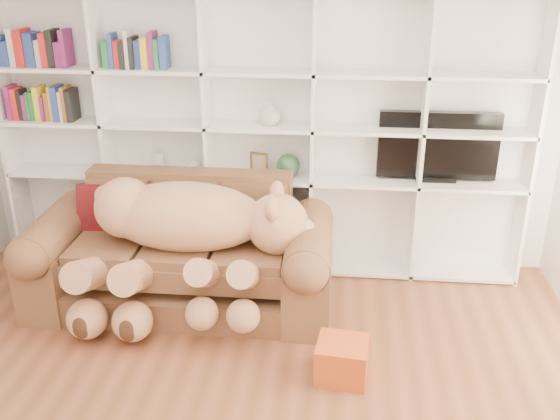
# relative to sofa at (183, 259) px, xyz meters

# --- Properties ---
(wall_back) EXTENTS (5.00, 0.02, 2.70)m
(wall_back) POSITION_rel_sofa_xyz_m (0.55, 0.86, 0.98)
(wall_back) COLOR silver
(wall_back) RESTS_ON floor
(bookshelf) EXTENTS (4.43, 0.35, 2.40)m
(bookshelf) POSITION_rel_sofa_xyz_m (0.31, 0.72, 0.93)
(bookshelf) COLOR white
(bookshelf) RESTS_ON floor
(sofa) EXTENTS (2.36, 1.02, 0.99)m
(sofa) POSITION_rel_sofa_xyz_m (0.00, 0.00, 0.00)
(sofa) COLOR brown
(sofa) RESTS_ON floor
(teddy_bear) EXTENTS (1.79, 0.98, 1.04)m
(teddy_bear) POSITION_rel_sofa_xyz_m (0.08, -0.20, 0.32)
(teddy_bear) COLOR tan
(teddy_bear) RESTS_ON sofa
(throw_pillow) EXTENTS (0.42, 0.25, 0.43)m
(throw_pillow) POSITION_rel_sofa_xyz_m (-0.67, 0.17, 0.33)
(throw_pillow) COLOR #5B110F
(throw_pillow) RESTS_ON sofa
(gift_box) EXTENTS (0.37, 0.35, 0.27)m
(gift_box) POSITION_rel_sofa_xyz_m (1.28, -0.87, -0.24)
(gift_box) COLOR #C44E1A
(gift_box) RESTS_ON floor
(tv) EXTENTS (0.98, 0.18, 0.58)m
(tv) POSITION_rel_sofa_xyz_m (2.02, 0.71, 0.78)
(tv) COLOR black
(tv) RESTS_ON bookshelf
(picture_frame) EXTENTS (0.16, 0.06, 0.19)m
(picture_frame) POSITION_rel_sofa_xyz_m (0.53, 0.66, 0.60)
(picture_frame) COLOR #523B1C
(picture_frame) RESTS_ON bookshelf
(green_vase) EXTENTS (0.20, 0.20, 0.20)m
(green_vase) POSITION_rel_sofa_xyz_m (0.79, 0.66, 0.59)
(green_vase) COLOR #2B5535
(green_vase) RESTS_ON bookshelf
(figurine_tall) EXTENTS (0.11, 0.11, 0.17)m
(figurine_tall) POSITION_rel_sofa_xyz_m (-0.33, 0.66, 0.58)
(figurine_tall) COLOR beige
(figurine_tall) RESTS_ON bookshelf
(figurine_short) EXTENTS (0.09, 0.09, 0.12)m
(figurine_short) POSITION_rel_sofa_xyz_m (-0.36, 0.66, 0.55)
(figurine_short) COLOR beige
(figurine_short) RESTS_ON bookshelf
(snow_globe) EXTENTS (0.12, 0.12, 0.12)m
(snow_globe) POSITION_rel_sofa_xyz_m (-0.03, 0.66, 0.55)
(snow_globe) COLOR silver
(snow_globe) RESTS_ON bookshelf
(shelf_vase) EXTENTS (0.24, 0.24, 0.21)m
(shelf_vase) POSITION_rel_sofa_xyz_m (0.63, 0.66, 1.05)
(shelf_vase) COLOR beige
(shelf_vase) RESTS_ON bookshelf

